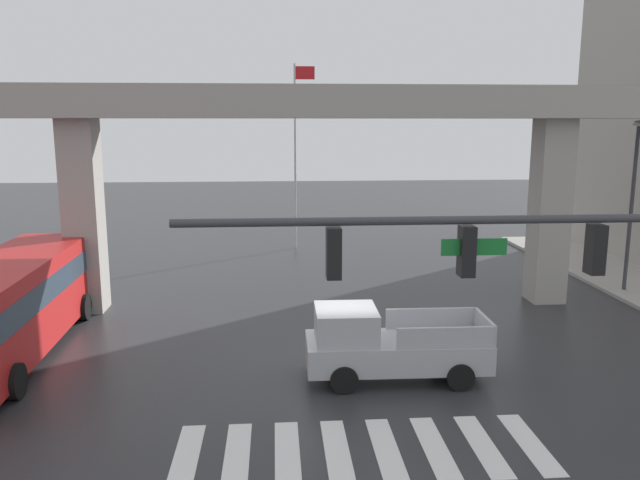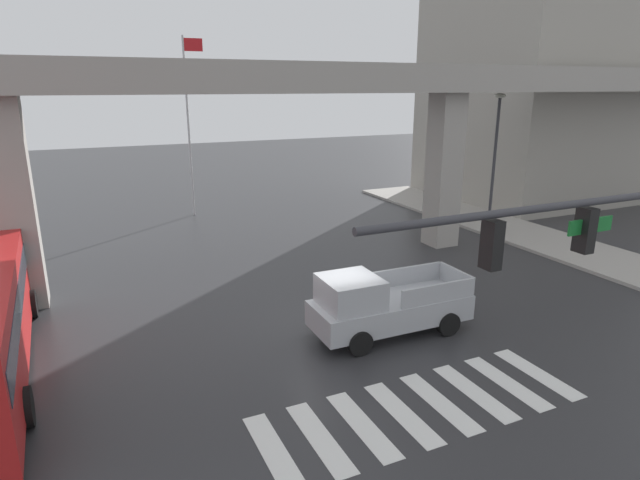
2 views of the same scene
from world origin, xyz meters
The scene contains 7 objects.
ground_plane centered at (0.00, 0.00, 0.00)m, with size 120.00×120.00×0.00m, color #2D2D30.
crosswalk_stripes centered at (0.00, -4.66, 0.01)m, with size 8.25×2.80×0.01m.
elevated_overpass centered at (0.00, 6.65, 7.38)m, with size 59.38×2.42×8.51m.
sidewalk_east centered at (14.16, 2.00, 0.07)m, with size 4.00×36.00×0.15m, color #9E9991.
pickup_truck centered at (1.23, -0.77, 0.99)m, with size 5.12×2.14×2.08m.
street_lamp_mid_block centered at (12.96, 7.49, 4.56)m, with size 0.44×0.70×7.24m.
flagpole centered at (-0.58, 18.09, 5.97)m, with size 1.16×0.12×10.33m.
Camera 2 is at (-7.05, -13.94, 7.62)m, focal length 29.87 mm.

